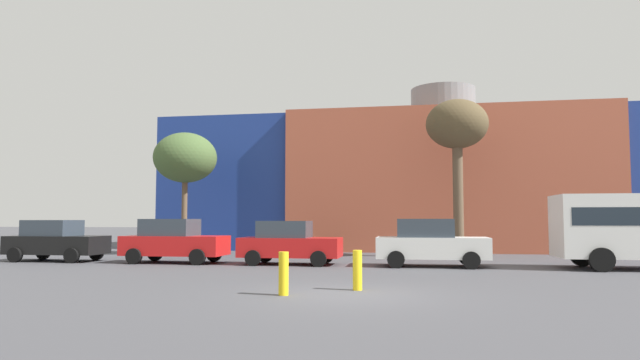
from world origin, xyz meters
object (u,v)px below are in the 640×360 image
Objects in this scene: bare_tree_0 at (185,158)px; bollard_yellow_1 at (357,270)px; bare_tree_1 at (457,128)px; bollard_yellow_0 at (284,274)px; parked_car_3 at (430,243)px; parked_car_1 at (174,241)px; parked_car_2 at (289,243)px; parked_car_0 at (56,241)px.

bollard_yellow_1 is (10.17, -12.34, -4.43)m from bare_tree_0.
bare_tree_1 is 15.96m from bollard_yellow_0.
parked_car_3 is 9.52m from bollard_yellow_0.
bollard_yellow_1 is (-2.04, -7.52, -0.40)m from parked_car_3.
bollard_yellow_1 is at bearing -41.49° from parked_car_1.
parked_car_2 is 5.60m from parked_car_3.
bare_tree_0 is at bearing 129.50° from bollard_yellow_1.
parked_car_1 is at bearing 0.00° from parked_car_0.
bare_tree_0 is 16.63m from bollard_yellow_0.
parked_car_0 reaches higher than bollard_yellow_1.
parked_car_1 is 0.56× the size of bare_tree_1.
bollard_yellow_1 is at bearing -105.36° from bare_tree_1.
parked_car_3 reaches higher than bollard_yellow_0.
parked_car_0 is at bearing -180.00° from parked_car_1.
parked_car_2 is 0.95× the size of parked_car_3.
parked_car_0 is at bearing 151.72° from bollard_yellow_1.
parked_car_2 is at bearing -36.10° from bare_tree_0.
bare_tree_0 reaches higher than parked_car_2.
parked_car_3 is at bearing -0.00° from parked_car_1.
parked_car_1 is 11.35m from bollard_yellow_1.
parked_car_0 is 4.01× the size of bollard_yellow_1.
parked_car_1 is 0.67× the size of bare_tree_0.
parked_car_1 is 1.05× the size of parked_car_2.
bare_tree_1 is at bearing 23.57° from parked_car_1.
bare_tree_1 reaches higher than parked_car_2.
parked_car_0 is 5.48m from parked_car_1.
parked_car_2 is at bearing 102.25° from bollard_yellow_0.
parked_car_1 reaches higher than parked_car_0.
parked_car_3 is (16.02, 0.00, 0.03)m from parked_car_0.
parked_car_1 is 4.12× the size of bollard_yellow_1.
bollard_yellow_0 is at bearing -52.00° from parked_car_1.
parked_car_2 is 0.53× the size of bare_tree_1.
parked_car_3 is 0.56× the size of bare_tree_1.
parked_car_3 reaches higher than parked_car_1.
bollard_yellow_1 is at bearing -28.28° from parked_car_0.
bare_tree_0 is 16.60m from bollard_yellow_1.
parked_car_2 is at bearing -0.00° from parked_car_1.
bare_tree_0 is at bearing 158.46° from parked_car_3.
bollard_yellow_1 is at bearing -64.67° from parked_car_2.
bare_tree_0 reaches higher than parked_car_0.
bare_tree_1 is 7.30× the size of bollard_yellow_0.
bollard_yellow_1 is (-3.50, -12.75, -5.67)m from bare_tree_1.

